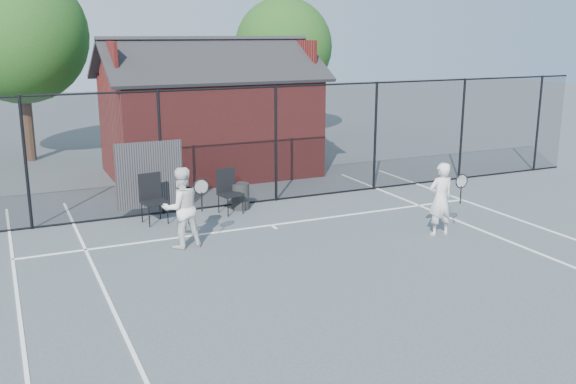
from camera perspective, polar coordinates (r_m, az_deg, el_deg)
name	(u,v)px	position (r m, az deg, el deg)	size (l,w,h in m)	color
ground	(334,268)	(12.16, 4.12, -6.73)	(80.00, 80.00, 0.00)	#454C4F
court_lines	(371,293)	(11.10, 7.43, -8.87)	(11.02, 18.00, 0.01)	white
fence	(228,150)	(16.08, -5.35, 3.74)	(22.04, 3.00, 3.00)	black
clubhouse	(209,122)	(20.06, -7.02, 6.21)	(6.50, 4.36, 4.19)	maroon
tree_left	(19,36)	(23.47, -22.77, 12.70)	(4.48, 4.48, 6.44)	black
tree_right	(283,47)	(26.82, -0.41, 12.77)	(3.97, 3.97, 5.70)	black
player_front	(441,199)	(14.21, 13.42, -0.61)	(0.73, 0.54, 1.61)	silver
player_back	(181,208)	(13.21, -9.46, -1.38)	(0.94, 0.72, 1.67)	white
chair_left	(154,200)	(15.05, -11.82, -0.68)	(0.54, 0.56, 1.12)	black
chair_right	(230,192)	(15.60, -5.14, -0.02)	(0.51, 0.53, 1.06)	black
waste_bin	(240,196)	(16.01, -4.26, -0.38)	(0.45, 0.45, 0.66)	#272727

